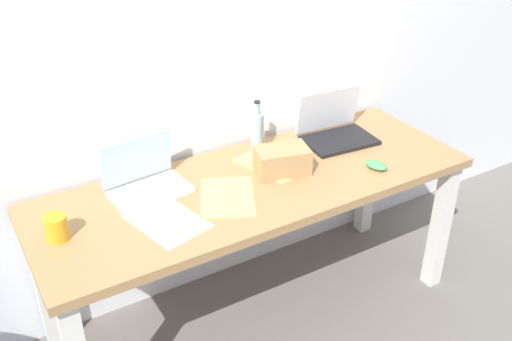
% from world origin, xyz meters
% --- Properties ---
extents(ground_plane, '(8.00, 8.00, 0.00)m').
position_xyz_m(ground_plane, '(0.00, 0.00, 0.00)').
color(ground_plane, slate).
extents(back_wall, '(5.20, 0.08, 2.60)m').
position_xyz_m(back_wall, '(0.00, 0.39, 1.30)').
color(back_wall, white).
rests_on(back_wall, ground).
extents(desk, '(1.87, 0.66, 0.73)m').
position_xyz_m(desk, '(0.00, 0.00, 0.63)').
color(desk, '#A37A4C').
rests_on(desk, ground).
extents(laptop_left, '(0.33, 0.24, 0.21)m').
position_xyz_m(laptop_left, '(-0.42, 0.16, 0.77)').
color(laptop_left, silver).
rests_on(laptop_left, desk).
extents(laptop_right, '(0.34, 0.27, 0.23)m').
position_xyz_m(laptop_right, '(0.52, 0.14, 0.77)').
color(laptop_right, black).
rests_on(laptop_right, desk).
extents(beer_bottle, '(0.06, 0.06, 0.25)m').
position_xyz_m(beer_bottle, '(0.14, 0.22, 0.83)').
color(beer_bottle, '#99B7C1').
rests_on(beer_bottle, desk).
extents(computer_mouse, '(0.09, 0.11, 0.03)m').
position_xyz_m(computer_mouse, '(0.50, -0.18, 0.74)').
color(computer_mouse, '#4C9E56').
rests_on(computer_mouse, desk).
extents(cardboard_box, '(0.25, 0.19, 0.11)m').
position_xyz_m(cardboard_box, '(0.13, 0.01, 0.78)').
color(cardboard_box, tan).
rests_on(cardboard_box, desk).
extents(coffee_mug, '(0.08, 0.08, 0.09)m').
position_xyz_m(coffee_mug, '(-0.81, 0.01, 0.77)').
color(coffee_mug, gold).
rests_on(coffee_mug, desk).
extents(paper_yellow_folder, '(0.32, 0.36, 0.00)m').
position_xyz_m(paper_yellow_folder, '(-0.16, -0.05, 0.73)').
color(paper_yellow_folder, '#F4E06B').
rests_on(paper_yellow_folder, desk).
extents(paper_sheet_front_left, '(0.27, 0.34, 0.00)m').
position_xyz_m(paper_sheet_front_left, '(-0.44, -0.08, 0.73)').
color(paper_sheet_front_left, white).
rests_on(paper_sheet_front_left, desk).
extents(paper_sheet_near_back, '(0.28, 0.34, 0.00)m').
position_xyz_m(paper_sheet_near_back, '(0.14, 0.09, 0.73)').
color(paper_sheet_near_back, '#F4E06B').
rests_on(paper_sheet_near_back, desk).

